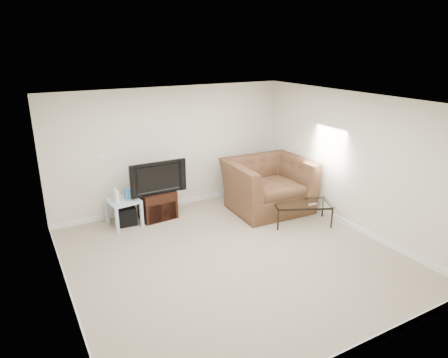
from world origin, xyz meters
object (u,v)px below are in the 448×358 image
recliner (268,177)px  television (156,176)px  tv_stand (158,205)px  side_table (124,212)px  coffee_table (301,213)px  subwoofer (126,215)px

recliner → television: bearing=166.8°
tv_stand → television: bearing=-90.0°
side_table → tv_stand: bearing=0.0°
side_table → recliner: 2.94m
television → side_table: (-0.67, 0.03, -0.62)m
coffee_table → side_table: bearing=152.4°
recliner → coffee_table: 1.05m
side_table → recliner: (2.83, -0.65, 0.45)m
tv_stand → side_table: size_ratio=1.24×
subwoofer → recliner: size_ratio=0.21×
subwoofer → television: bearing=-4.8°
subwoofer → coffee_table: coffee_table is taller
recliner → side_table: bearing=169.9°
television → recliner: 2.26m
tv_stand → coffee_table: 2.80m
recliner → subwoofer: bearing=169.3°
side_table → coffee_table: (2.99, -1.56, -0.04)m
tv_stand → subwoofer: 0.64m
subwoofer → recliner: 2.93m
television → coffee_table: (2.32, -1.53, -0.66)m
side_table → recliner: size_ratio=0.33×
television → recliner: size_ratio=0.64×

